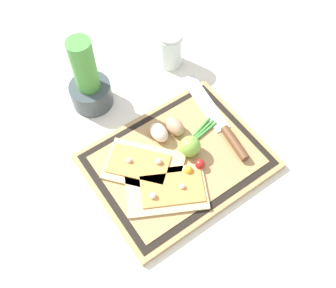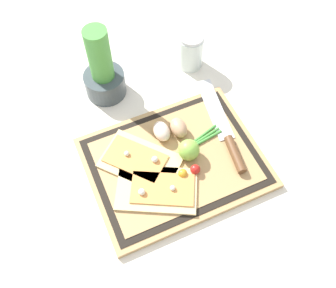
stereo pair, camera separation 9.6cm
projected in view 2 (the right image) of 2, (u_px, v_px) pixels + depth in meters
ground_plane at (175, 164)px, 0.97m from camera, size 6.00×6.00×0.00m
cutting_board at (175, 163)px, 0.96m from camera, size 0.42×0.33×0.02m
pizza_slice_near at (158, 189)px, 0.91m from camera, size 0.22×0.19×0.02m
pizza_slice_far at (139, 161)px, 0.95m from camera, size 0.21×0.21×0.02m
knife at (228, 138)px, 0.98m from camera, size 0.08×0.30×0.02m
egg_brown at (179, 128)px, 0.98m from camera, size 0.04×0.06×0.04m
egg_pink at (163, 131)px, 0.98m from camera, size 0.04×0.06×0.04m
lime at (189, 150)px, 0.94m from camera, size 0.05×0.05×0.05m
cherry_tomato_red at (195, 169)px, 0.93m from camera, size 0.02×0.02×0.02m
cherry_tomato_yellow at (184, 173)px, 0.92m from camera, size 0.02×0.02×0.02m
scallion_bunch at (172, 158)px, 0.95m from camera, size 0.29×0.09×0.01m
herb_pot at (103, 73)px, 1.02m from camera, size 0.11×0.11×0.22m
sauce_jar at (190, 52)px, 1.10m from camera, size 0.07×0.07×0.11m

